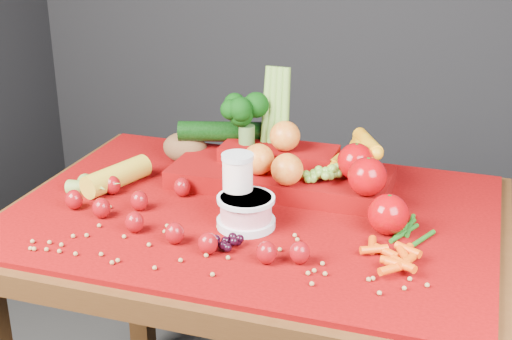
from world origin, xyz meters
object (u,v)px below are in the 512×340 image
(milk_glass, at_px, (238,184))
(yogurt_bowl, at_px, (246,211))
(table, at_px, (253,252))
(produce_mound, at_px, (293,164))

(milk_glass, xyz_separation_m, yogurt_bowl, (0.03, -0.03, -0.04))
(yogurt_bowl, bearing_deg, table, 97.83)
(table, xyz_separation_m, milk_glass, (-0.02, -0.05, 0.19))
(milk_glass, xyz_separation_m, produce_mound, (0.07, 0.20, -0.02))
(milk_glass, relative_size, produce_mound, 0.24)
(table, bearing_deg, milk_glass, -110.62)
(table, distance_m, milk_glass, 0.19)
(produce_mound, bearing_deg, milk_glass, -108.59)
(table, relative_size, milk_glass, 7.45)
(produce_mound, bearing_deg, table, -107.93)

